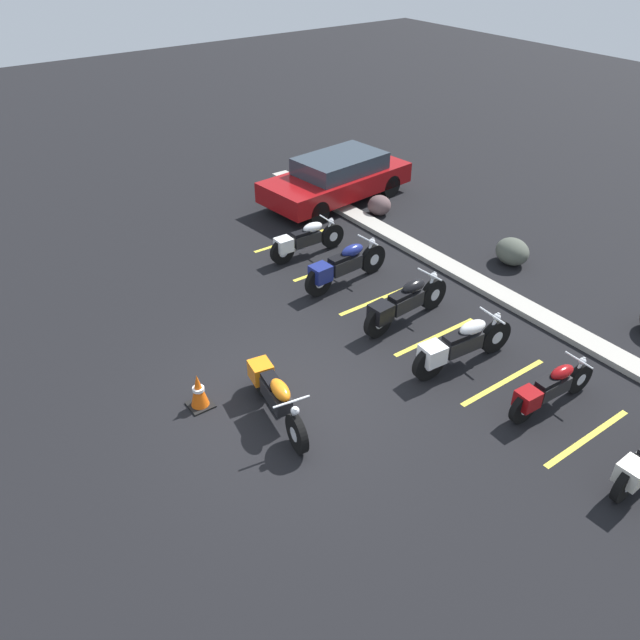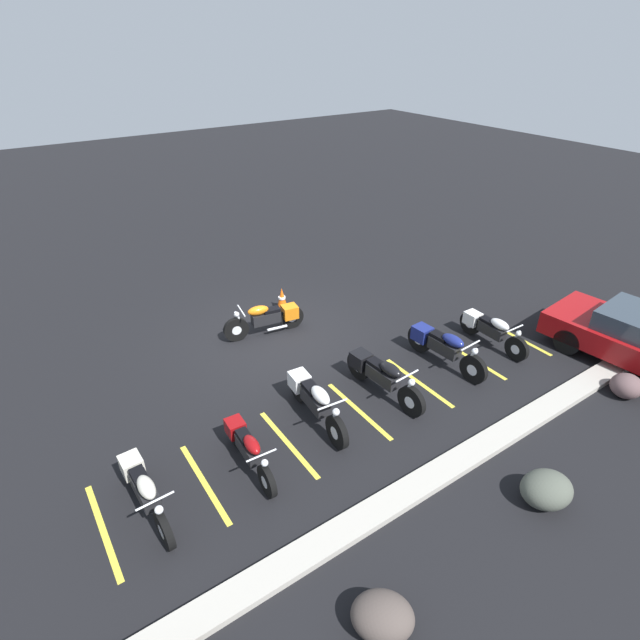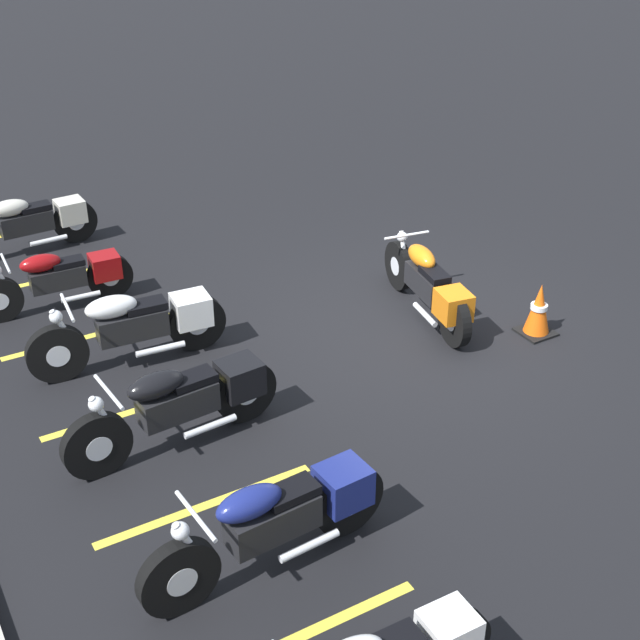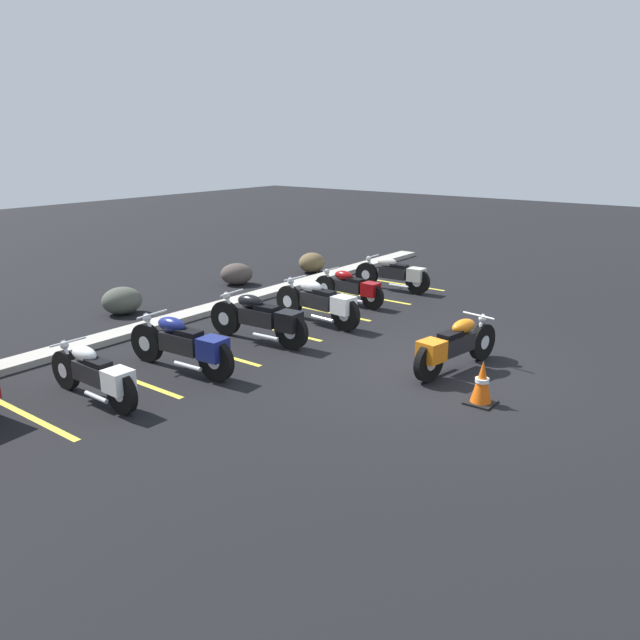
# 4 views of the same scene
# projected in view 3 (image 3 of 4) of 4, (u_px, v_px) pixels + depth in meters

# --- Properties ---
(ground) EXTENTS (60.00, 60.00, 0.00)m
(ground) POSITION_uv_depth(u_px,v_px,m) (411.00, 328.00, 10.76)
(ground) COLOR black
(motorcycle_orange_featured) EXTENTS (2.13, 0.71, 0.84)m
(motorcycle_orange_featured) POSITION_uv_depth(u_px,v_px,m) (430.00, 286.00, 10.74)
(motorcycle_orange_featured) COLOR black
(motorcycle_orange_featured) RESTS_ON ground
(parked_bike_1) EXTENTS (0.64, 2.27, 0.89)m
(parked_bike_1) POSITION_uv_depth(u_px,v_px,m) (280.00, 518.00, 7.21)
(parked_bike_1) COLOR black
(parked_bike_1) RESTS_ON ground
(parked_bike_2) EXTENTS (0.63, 2.26, 0.89)m
(parked_bike_2) POSITION_uv_depth(u_px,v_px,m) (184.00, 402.00, 8.62)
(parked_bike_2) COLOR black
(parked_bike_2) RESTS_ON ground
(parked_bike_3) EXTENTS (0.63, 2.26, 0.89)m
(parked_bike_3) POSITION_uv_depth(u_px,v_px,m) (138.00, 325.00, 9.89)
(parked_bike_3) COLOR black
(parked_bike_3) RESTS_ON ground
(parked_bike_4) EXTENTS (0.55, 1.95, 0.77)m
(parked_bike_4) POSITION_uv_depth(u_px,v_px,m) (62.00, 278.00, 11.02)
(parked_bike_4) COLOR black
(parked_bike_4) RESTS_ON ground
(parked_bike_5) EXTENTS (0.59, 2.09, 0.82)m
(parked_bike_5) POSITION_uv_depth(u_px,v_px,m) (30.00, 223.00, 12.40)
(parked_bike_5) COLOR black
(parked_bike_5) RESTS_ON ground
(traffic_cone) EXTENTS (0.40, 0.40, 0.66)m
(traffic_cone) POSITION_uv_depth(u_px,v_px,m) (539.00, 310.00, 10.51)
(traffic_cone) COLOR black
(traffic_cone) RESTS_ON ground
(stall_line_1) EXTENTS (0.10, 2.10, 0.00)m
(stall_line_1) POSITION_uv_depth(u_px,v_px,m) (297.00, 638.00, 6.76)
(stall_line_1) COLOR gold
(stall_line_1) RESTS_ON ground
(stall_line_2) EXTENTS (0.10, 2.10, 0.00)m
(stall_line_2) POSITION_uv_depth(u_px,v_px,m) (207.00, 505.00, 8.04)
(stall_line_2) COLOR gold
(stall_line_2) RESTS_ON ground
(stall_line_3) EXTENTS (0.10, 2.10, 0.00)m
(stall_line_3) POSITION_uv_depth(u_px,v_px,m) (141.00, 409.00, 9.32)
(stall_line_3) COLOR gold
(stall_line_3) RESTS_ON ground
(stall_line_4) EXTENTS (0.10, 2.10, 0.00)m
(stall_line_4) POSITION_uv_depth(u_px,v_px,m) (91.00, 336.00, 10.60)
(stall_line_4) COLOR gold
(stall_line_4) RESTS_ON ground
(stall_line_5) EXTENTS (0.10, 2.10, 0.00)m
(stall_line_5) POSITION_uv_depth(u_px,v_px,m) (51.00, 279.00, 11.88)
(stall_line_5) COLOR gold
(stall_line_5) RESTS_ON ground
(stall_line_6) EXTENTS (0.10, 2.10, 0.00)m
(stall_line_6) POSITION_uv_depth(u_px,v_px,m) (20.00, 232.00, 13.16)
(stall_line_6) COLOR gold
(stall_line_6) RESTS_ON ground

